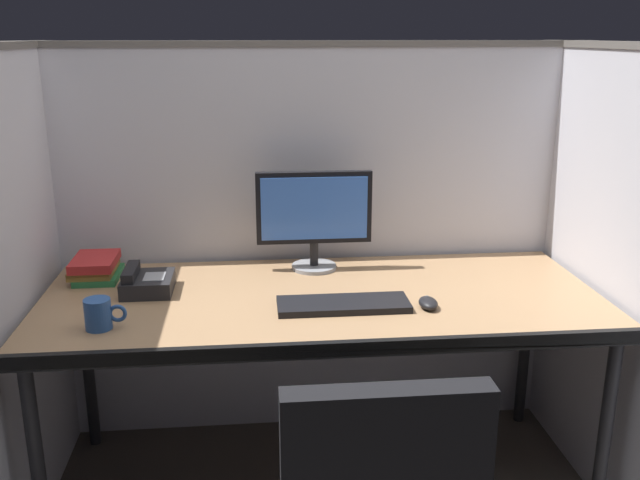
# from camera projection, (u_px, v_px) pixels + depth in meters

# --- Properties ---
(cubicle_partition_rear) EXTENTS (2.21, 0.06, 1.57)m
(cubicle_partition_rear) POSITION_uv_depth(u_px,v_px,m) (310.00, 243.00, 2.78)
(cubicle_partition_rear) COLOR silver
(cubicle_partition_rear) RESTS_ON ground
(cubicle_partition_left) EXTENTS (0.06, 1.41, 1.57)m
(cubicle_partition_left) POSITION_uv_depth(u_px,v_px,m) (9.00, 302.00, 2.17)
(cubicle_partition_left) COLOR silver
(cubicle_partition_left) RESTS_ON ground
(cubicle_partition_right) EXTENTS (0.06, 1.41, 1.57)m
(cubicle_partition_right) POSITION_uv_depth(u_px,v_px,m) (615.00, 281.00, 2.36)
(cubicle_partition_right) COLOR silver
(cubicle_partition_right) RESTS_ON ground
(desk) EXTENTS (1.90, 0.80, 0.74)m
(desk) POSITION_uv_depth(u_px,v_px,m) (322.00, 309.00, 2.38)
(desk) COLOR #997551
(desk) RESTS_ON ground
(monitor_center) EXTENTS (0.43, 0.17, 0.37)m
(monitor_center) POSITION_uv_depth(u_px,v_px,m) (314.00, 214.00, 2.57)
(monitor_center) COLOR gray
(monitor_center) RESTS_ON desk
(keyboard_main) EXTENTS (0.43, 0.15, 0.02)m
(keyboard_main) POSITION_uv_depth(u_px,v_px,m) (343.00, 304.00, 2.26)
(keyboard_main) COLOR black
(keyboard_main) RESTS_ON desk
(computer_mouse) EXTENTS (0.06, 0.10, 0.04)m
(computer_mouse) POSITION_uv_depth(u_px,v_px,m) (428.00, 303.00, 2.25)
(computer_mouse) COLOR black
(computer_mouse) RESTS_ON desk
(coffee_mug) EXTENTS (0.13, 0.08, 0.09)m
(coffee_mug) POSITION_uv_depth(u_px,v_px,m) (99.00, 314.00, 2.08)
(coffee_mug) COLOR #264C8C
(coffee_mug) RESTS_ON desk
(desk_phone) EXTENTS (0.17, 0.19, 0.09)m
(desk_phone) POSITION_uv_depth(u_px,v_px,m) (146.00, 283.00, 2.39)
(desk_phone) COLOR black
(desk_phone) RESTS_ON desk
(book_stack) EXTENTS (0.17, 0.22, 0.08)m
(book_stack) POSITION_uv_depth(u_px,v_px,m) (96.00, 268.00, 2.52)
(book_stack) COLOR #26723F
(book_stack) RESTS_ON desk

